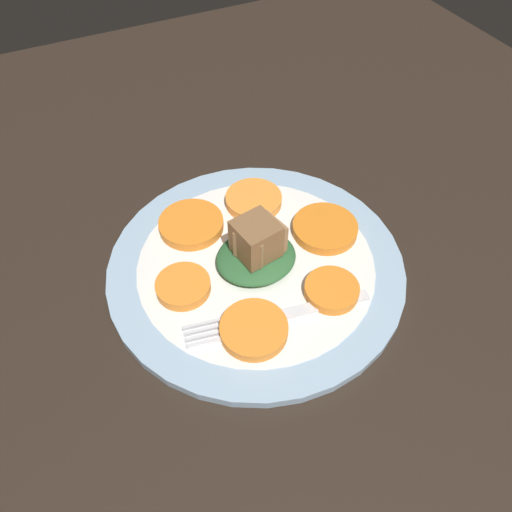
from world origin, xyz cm
name	(u,v)px	position (x,y,z in cm)	size (l,w,h in cm)	color
table_slab	(256,275)	(0.00, 0.00, 1.00)	(120.00, 120.00, 2.00)	black
plate	(256,266)	(0.00, 0.00, 2.52)	(30.99, 30.99, 1.05)	#99B7D1
carrot_slice_0	(183,285)	(-8.04, 0.10, 3.63)	(5.48, 5.48, 1.06)	orange
carrot_slice_1	(254,329)	(-3.92, -7.57, 3.63)	(6.40, 6.40, 1.06)	orange
carrot_slice_2	(332,290)	(4.94, -6.87, 3.63)	(5.42, 5.42, 1.06)	orange
carrot_slice_3	(325,228)	(8.72, 0.65, 3.63)	(7.13, 7.13, 1.06)	orange
carrot_slice_4	(254,200)	(3.68, 8.17, 3.63)	(6.51, 6.51, 1.06)	orange
carrot_slice_5	(191,224)	(-4.22, 7.66, 3.63)	(7.14, 7.14, 1.06)	orange
center_pile	(256,246)	(0.13, 0.18, 5.42)	(8.41, 7.57, 5.62)	#2D6033
fork	(274,317)	(-1.49, -6.97, 3.30)	(18.28, 4.99, 0.40)	silver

